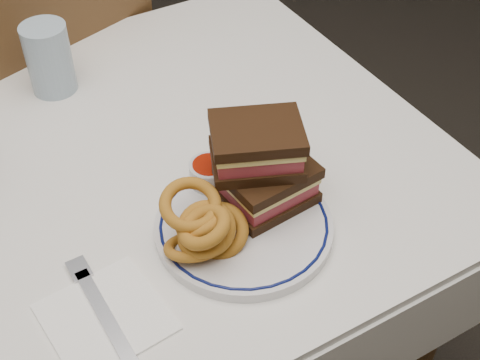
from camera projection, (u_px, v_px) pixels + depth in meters
dining_table at (61, 239)px, 1.10m from camera, size 1.27×0.87×0.75m
chair_far at (44, 104)px, 1.54m from camera, size 0.58×0.58×0.99m
main_plate at (244, 226)px, 0.96m from camera, size 0.26×0.26×0.02m
reuben_sandwich at (262, 165)px, 0.95m from camera, size 0.16×0.14×0.13m
onion_rings_main at (203, 227)px, 0.90m from camera, size 0.13×0.12×0.11m
ketchup_ramekin at (209, 172)px, 1.00m from camera, size 0.06×0.06×0.04m
water_glass at (49, 59)px, 1.18m from camera, size 0.08×0.08×0.13m
napkin_fork at (104, 315)px, 0.86m from camera, size 0.16×0.19×0.01m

